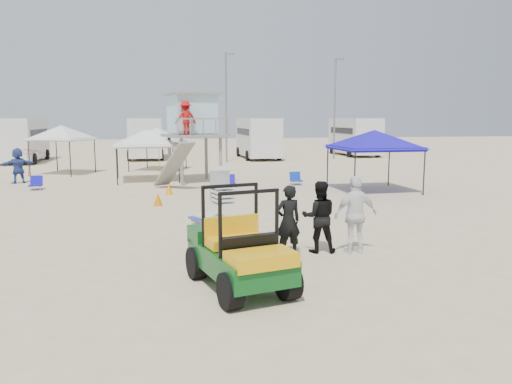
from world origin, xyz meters
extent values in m
plane|color=beige|center=(0.00, 0.00, 0.00)|extent=(140.00, 140.00, 0.00)
cube|color=#0B4A16|center=(-0.59, -0.87, 0.57)|extent=(1.85, 2.81, 0.45)
cube|color=#E3A20B|center=(-0.59, -0.87, 0.85)|extent=(1.31, 0.98, 0.25)
cylinder|color=black|center=(-1.16, -1.80, 0.33)|extent=(0.44, 0.71, 0.66)
cube|color=black|center=(-0.59, 1.43, 0.43)|extent=(1.58, 1.99, 0.11)
cylinder|color=black|center=(-1.10, 1.43, 0.23)|extent=(0.29, 0.49, 0.46)
imported|color=black|center=(0.91, 1.13, 0.86)|extent=(0.68, 0.50, 1.72)
imported|color=black|center=(1.76, 1.38, 0.89)|extent=(0.97, 0.82, 1.77)
imported|color=white|center=(2.61, 1.13, 0.95)|extent=(1.16, 0.58, 1.91)
cylinder|color=gray|center=(-1.23, 14.67, 1.16)|extent=(0.17, 0.17, 2.32)
cube|color=gray|center=(-0.21, 15.69, 2.39)|extent=(3.41, 3.41, 0.15)
cube|color=#AEDAE0|center=(-0.21, 15.97, 3.48)|extent=(2.55, 2.35, 1.95)
imported|color=#B20F0F|center=(-0.96, 14.77, 3.28)|extent=(1.05, 0.60, 1.63)
cylinder|color=black|center=(5.85, 9.23, 1.01)|extent=(0.06, 0.06, 2.01)
pyramid|color=#1B10B7|center=(7.44, 10.82, 2.76)|extent=(3.41, 3.41, 0.80)
cube|color=#1B10B7|center=(7.44, 10.82, 1.96)|extent=(3.41, 3.41, 0.18)
cylinder|color=black|center=(-4.16, 15.18, 0.97)|extent=(0.06, 0.06, 1.94)
pyramid|color=silver|center=(-2.64, 16.69, 2.69)|extent=(3.39, 3.39, 0.80)
cube|color=silver|center=(-2.64, 16.69, 1.89)|extent=(3.39, 3.39, 0.18)
cylinder|color=black|center=(-8.86, 19.58, 1.06)|extent=(0.06, 0.06, 2.11)
pyramid|color=silver|center=(-7.55, 20.88, 2.86)|extent=(3.65, 3.65, 0.80)
cube|color=silver|center=(-7.55, 20.88, 2.06)|extent=(3.65, 3.65, 0.18)
cylinder|color=black|center=(-3.42, 20.71, 0.96)|extent=(0.06, 0.06, 1.92)
pyramid|color=silver|center=(-2.06, 22.08, 2.67)|extent=(3.80, 3.80, 0.80)
cube|color=silver|center=(-2.06, 22.08, 1.87)|extent=(3.80, 3.80, 0.18)
imported|color=red|center=(-9.26, 19.82, 0.81)|extent=(1.83, 1.86, 1.62)
imported|color=yellow|center=(-1.94, 21.76, 0.97)|extent=(2.86, 2.87, 1.93)
cone|color=orange|center=(-1.64, 11.55, 0.25)|extent=(0.34, 0.34, 0.50)
cone|color=#D66D06|center=(-2.12, 8.86, 0.25)|extent=(0.34, 0.34, 0.50)
cube|color=#1610B5|center=(-7.64, 14.17, 0.22)|extent=(0.54, 0.50, 0.06)
cube|color=#1610B5|center=(-7.64, 14.41, 0.42)|extent=(0.54, 0.17, 0.44)
cylinder|color=#B2B2B7|center=(-7.86, 13.97, 0.10)|extent=(0.03, 0.03, 0.20)
cube|color=#1F10B7|center=(1.23, 13.04, 0.22)|extent=(0.60, 0.56, 0.06)
cube|color=#1F10B7|center=(1.23, 13.28, 0.42)|extent=(0.56, 0.24, 0.44)
cylinder|color=#B2B2B7|center=(1.01, 12.84, 0.10)|extent=(0.03, 0.03, 0.20)
cube|color=#1031AD|center=(4.60, 13.48, 0.22)|extent=(0.55, 0.52, 0.06)
cube|color=#1031AD|center=(4.60, 13.72, 0.42)|extent=(0.54, 0.19, 0.44)
cylinder|color=#B2B2B7|center=(4.38, 13.28, 0.10)|extent=(0.03, 0.03, 0.20)
cube|color=silver|center=(-12.00, 30.00, 1.75)|extent=(2.50, 6.80, 3.00)
cube|color=black|center=(-12.00, 30.00, 2.20)|extent=(2.54, 5.44, 0.50)
cube|color=silver|center=(-3.00, 31.50, 1.75)|extent=(2.50, 6.50, 3.00)
cube|color=black|center=(-3.00, 31.50, 2.20)|extent=(2.54, 5.20, 0.50)
cylinder|color=black|center=(-4.25, 29.42, 0.40)|extent=(0.25, 0.80, 0.80)
cube|color=silver|center=(6.00, 30.00, 1.75)|extent=(2.50, 7.00, 3.00)
cube|color=black|center=(6.00, 30.00, 2.20)|extent=(2.54, 5.60, 0.50)
cylinder|color=black|center=(4.75, 27.76, 0.40)|extent=(0.25, 0.80, 0.80)
cube|color=silver|center=(15.00, 31.50, 1.75)|extent=(2.50, 6.60, 3.00)
cube|color=black|center=(15.00, 31.50, 2.20)|extent=(2.54, 5.28, 0.50)
cylinder|color=black|center=(13.75, 29.39, 0.40)|extent=(0.25, 0.80, 0.80)
cylinder|color=slate|center=(3.00, 27.00, 4.00)|extent=(0.14, 0.14, 8.00)
cylinder|color=slate|center=(12.00, 28.50, 4.00)|extent=(0.14, 0.14, 8.00)
imported|color=#628A53|center=(-0.80, 21.51, 0.82)|extent=(1.01, 0.99, 1.64)
imported|color=#324697|center=(-9.04, 16.89, 0.90)|extent=(1.74, 1.19, 1.80)
camera|label=1|loc=(-2.09, -10.09, 3.29)|focal=35.00mm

